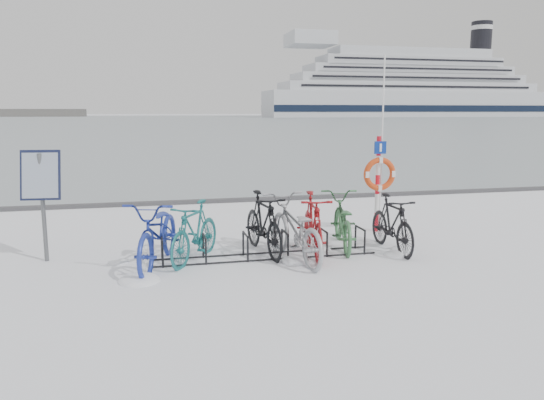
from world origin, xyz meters
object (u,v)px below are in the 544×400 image
at_px(bike_rack, 265,247).
at_px(lifebuoy_station, 379,174).
at_px(info_board, 41,182).
at_px(cruise_ferry, 407,91).

distance_m(bike_rack, lifebuoy_station, 3.32).
distance_m(info_board, cruise_ferry, 234.45).
bearing_deg(lifebuoy_station, info_board, -173.07).
bearing_deg(bike_rack, info_board, 170.57).
relative_size(bike_rack, info_board, 2.07).
bearing_deg(cruise_ferry, lifebuoy_station, -117.39).
bearing_deg(cruise_ferry, bike_rack, -117.84).
relative_size(info_board, lifebuoy_station, 0.52).
xyz_separation_m(bike_rack, cruise_ferry, (108.83, 206.04, 11.08)).
xyz_separation_m(info_board, cruise_ferry, (112.59, 205.42, 9.87)).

